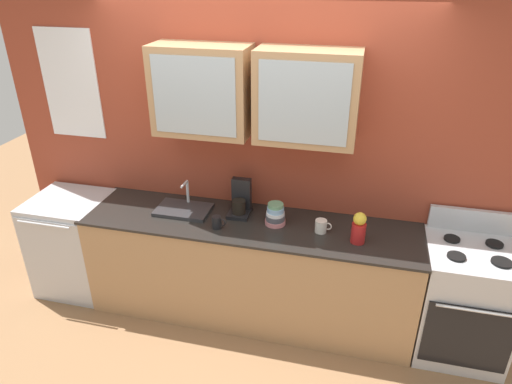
{
  "coord_description": "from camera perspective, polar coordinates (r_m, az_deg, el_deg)",
  "views": [
    {
      "loc": [
        0.79,
        -2.99,
        2.74
      ],
      "look_at": [
        0.06,
        0.0,
        1.17
      ],
      "focal_mm": 32.2,
      "sensor_mm": 36.0,
      "label": 1
    }
  ],
  "objects": [
    {
      "name": "cup_near_sink",
      "position": [
        3.52,
        -4.88,
        -3.76
      ],
      "size": [
        0.11,
        0.07,
        0.1
      ],
      "color": "black",
      "rests_on": "counter"
    },
    {
      "name": "back_wall_unit",
      "position": [
        3.65,
        0.24,
        6.15
      ],
      "size": [
        4.31,
        0.45,
        2.64
      ],
      "color": "#993D28",
      "rests_on": "ground_plane"
    },
    {
      "name": "counter",
      "position": [
        3.85,
        -0.85,
        -9.58
      ],
      "size": [
        2.67,
        0.65,
        0.9
      ],
      "color": "#A87F56",
      "rests_on": "ground_plane"
    },
    {
      "name": "vase",
      "position": [
        3.39,
        12.65,
        -4.41
      ],
      "size": [
        0.1,
        0.1,
        0.24
      ],
      "color": "#B21E1E",
      "rests_on": "counter"
    },
    {
      "name": "coffee_maker",
      "position": [
        3.68,
        -1.96,
        -1.17
      ],
      "size": [
        0.17,
        0.2,
        0.29
      ],
      "color": "black",
      "rests_on": "counter"
    },
    {
      "name": "bowl_stack",
      "position": [
        3.55,
        2.42,
        -2.84
      ],
      "size": [
        0.16,
        0.16,
        0.18
      ],
      "color": "#D87F84",
      "rests_on": "counter"
    },
    {
      "name": "sink_faucet",
      "position": [
        3.8,
        -8.99,
        -2.09
      ],
      "size": [
        0.44,
        0.29,
        0.23
      ],
      "color": "#2D2D30",
      "rests_on": "counter"
    },
    {
      "name": "ground_plane",
      "position": [
        4.13,
        -0.8,
        -14.6
      ],
      "size": [
        10.0,
        10.0,
        0.0
      ],
      "primitive_type": "plane",
      "color": "#936B47"
    },
    {
      "name": "stove_range",
      "position": [
        3.86,
        24.31,
        -12.16
      ],
      "size": [
        0.64,
        0.66,
        1.08
      ],
      "color": "silver",
      "rests_on": "ground_plane"
    },
    {
      "name": "dishwasher",
      "position": [
        4.47,
        -21.56,
        -6.0
      ],
      "size": [
        0.63,
        0.63,
        0.9
      ],
      "color": "silver",
      "rests_on": "ground_plane"
    },
    {
      "name": "cup_near_bowls",
      "position": [
        3.49,
        8.1,
        -4.22
      ],
      "size": [
        0.13,
        0.09,
        0.1
      ],
      "color": "silver",
      "rests_on": "counter"
    }
  ]
}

